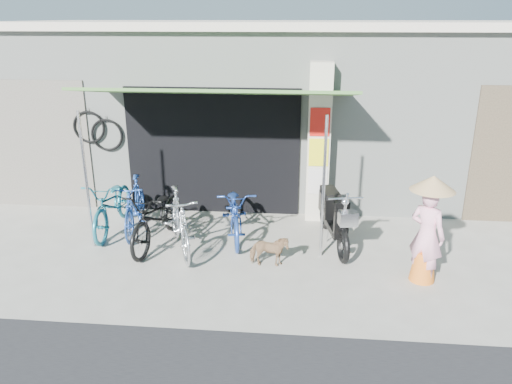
# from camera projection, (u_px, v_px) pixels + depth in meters

# --- Properties ---
(ground) EXTENTS (80.00, 80.00, 0.00)m
(ground) POSITION_uv_depth(u_px,v_px,m) (263.00, 275.00, 7.66)
(ground) COLOR #A39F93
(ground) RESTS_ON ground
(bicycle_shop) EXTENTS (12.30, 5.30, 3.66)m
(bicycle_shop) POSITION_uv_depth(u_px,v_px,m) (280.00, 102.00, 11.84)
(bicycle_shop) COLOR #A8AEA5
(bicycle_shop) RESTS_ON ground
(shop_pillar) EXTENTS (0.42, 0.44, 3.00)m
(shop_pillar) POSITION_uv_depth(u_px,v_px,m) (319.00, 143.00, 9.39)
(shop_pillar) COLOR beige
(shop_pillar) RESTS_ON ground
(awning) EXTENTS (4.60, 1.88, 2.72)m
(awning) POSITION_uv_depth(u_px,v_px,m) (218.00, 94.00, 8.44)
(awning) COLOR #3D682F
(awning) RESTS_ON ground
(neighbour_left) EXTENTS (2.60, 0.06, 2.60)m
(neighbour_left) POSITION_uv_depth(u_px,v_px,m) (28.00, 145.00, 10.11)
(neighbour_left) COLOR #6B665B
(neighbour_left) RESTS_ON ground
(bike_teal) EXTENTS (0.74, 1.96, 1.02)m
(bike_teal) POSITION_uv_depth(u_px,v_px,m) (113.00, 204.00, 9.12)
(bike_teal) COLOR #1B6879
(bike_teal) RESTS_ON ground
(bike_blue) EXTENTS (0.67, 1.72, 1.00)m
(bike_blue) POSITION_uv_depth(u_px,v_px,m) (135.00, 206.00, 9.06)
(bike_blue) COLOR #204596
(bike_blue) RESTS_ON ground
(bike_black) EXTENTS (0.95, 2.03, 1.03)m
(bike_black) POSITION_uv_depth(u_px,v_px,m) (158.00, 217.00, 8.55)
(bike_black) COLOR black
(bike_black) RESTS_ON ground
(bike_silver) EXTENTS (1.15, 1.83, 1.07)m
(bike_silver) POSITION_uv_depth(u_px,v_px,m) (180.00, 222.00, 8.28)
(bike_silver) COLOR silver
(bike_silver) RESTS_ON ground
(bike_navy) EXTENTS (0.97, 1.95, 0.98)m
(bike_navy) POSITION_uv_depth(u_px,v_px,m) (236.00, 212.00, 8.84)
(bike_navy) COLOR navy
(bike_navy) RESTS_ON ground
(street_dog) EXTENTS (0.63, 0.31, 0.52)m
(street_dog) POSITION_uv_depth(u_px,v_px,m) (269.00, 251.00, 7.86)
(street_dog) COLOR #94644E
(street_dog) RESTS_ON ground
(moped) EXTENTS (0.65, 1.94, 1.11)m
(moped) POSITION_uv_depth(u_px,v_px,m) (333.00, 216.00, 8.60)
(moped) COLOR black
(moped) RESTS_ON ground
(nun) EXTENTS (0.64, 0.64, 1.65)m
(nun) POSITION_uv_depth(u_px,v_px,m) (427.00, 230.00, 7.26)
(nun) COLOR #EFA1BA
(nun) RESTS_ON ground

